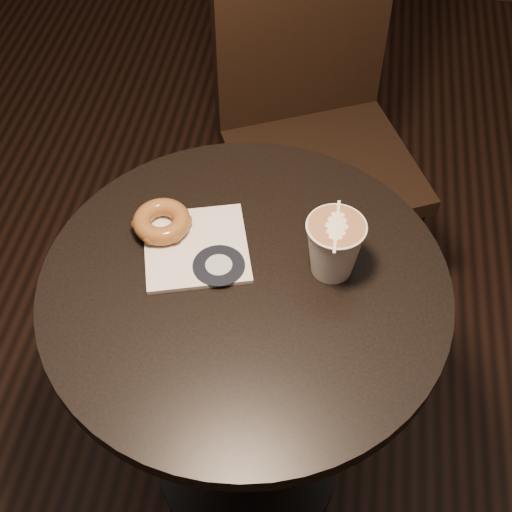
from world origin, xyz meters
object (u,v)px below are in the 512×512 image
(chair, at_px, (312,103))
(pastry_bag, at_px, (196,247))
(latte_cup, at_px, (334,248))
(doughnut, at_px, (162,221))
(cafe_table, at_px, (246,345))

(chair, height_order, pastry_bag, chair)
(chair, xyz_separation_m, pastry_bag, (-0.16, -0.61, 0.15))
(pastry_bag, xyz_separation_m, latte_cup, (0.24, -0.01, 0.05))
(chair, height_order, doughnut, chair)
(cafe_table, xyz_separation_m, chair, (0.06, 0.67, 0.05))
(cafe_table, bearing_deg, latte_cup, 19.27)
(pastry_bag, relative_size, latte_cup, 1.62)
(pastry_bag, bearing_deg, doughnut, 137.99)
(chair, bearing_deg, latte_cup, -107.33)
(latte_cup, bearing_deg, doughnut, 171.98)
(latte_cup, bearing_deg, cafe_table, -160.73)
(chair, bearing_deg, pastry_bag, -129.10)
(doughnut, bearing_deg, chair, 69.01)
(cafe_table, height_order, latte_cup, latte_cup)
(pastry_bag, bearing_deg, cafe_table, -48.31)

